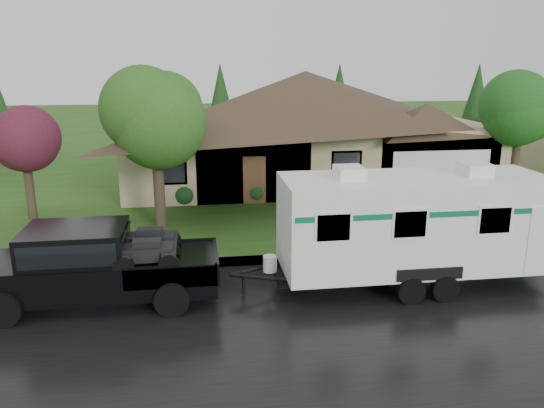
# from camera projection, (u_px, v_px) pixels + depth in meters

# --- Properties ---
(ground) EXTENTS (140.00, 140.00, 0.00)m
(ground) POSITION_uv_depth(u_px,v_px,m) (333.00, 287.00, 15.06)
(ground) COLOR #294E18
(ground) RESTS_ON ground
(road) EXTENTS (140.00, 8.00, 0.01)m
(road) POSITION_uv_depth(u_px,v_px,m) (353.00, 320.00, 13.15)
(road) COLOR black
(road) RESTS_ON ground
(curb) EXTENTS (140.00, 0.50, 0.15)m
(curb) POSITION_uv_depth(u_px,v_px,m) (316.00, 257.00, 17.19)
(curb) COLOR gray
(curb) RESTS_ON ground
(lawn) EXTENTS (140.00, 26.00, 0.15)m
(lawn) POSITION_uv_depth(u_px,v_px,m) (265.00, 176.00, 29.38)
(lawn) COLOR #294E18
(lawn) RESTS_ON ground
(house_main) EXTENTS (19.44, 10.80, 6.90)m
(house_main) POSITION_uv_depth(u_px,v_px,m) (311.00, 114.00, 27.67)
(house_main) COLOR tan
(house_main) RESTS_ON lawn
(tree_left_green) EXTENTS (3.60, 3.60, 5.96)m
(tree_left_green) POSITION_uv_depth(u_px,v_px,m) (155.00, 117.00, 19.09)
(tree_left_green) COLOR #382B1E
(tree_left_green) RESTS_ON lawn
(tree_red) EXTENTS (2.64, 2.64, 4.37)m
(tree_red) POSITION_uv_depth(u_px,v_px,m) (24.00, 143.00, 20.38)
(tree_red) COLOR #382B1E
(tree_red) RESTS_ON lawn
(tree_right_green) EXTENTS (3.35, 3.35, 5.54)m
(tree_right_green) POSITION_uv_depth(u_px,v_px,m) (521.00, 112.00, 24.14)
(tree_right_green) COLOR #382B1E
(tree_right_green) RESTS_ON lawn
(shrub_row) EXTENTS (13.60, 1.00, 1.00)m
(shrub_row) POSITION_uv_depth(u_px,v_px,m) (325.00, 188.00, 24.06)
(shrub_row) COLOR #143814
(shrub_row) RESTS_ON lawn
(pickup_truck) EXTENTS (6.33, 2.40, 2.11)m
(pickup_truck) POSITION_uv_depth(u_px,v_px,m) (90.00, 263.00, 13.82)
(pickup_truck) COLOR black
(pickup_truck) RESTS_ON ground
(travel_trailer) EXTENTS (7.80, 2.74, 3.50)m
(travel_trailer) POSITION_uv_depth(u_px,v_px,m) (413.00, 222.00, 14.85)
(travel_trailer) COLOR white
(travel_trailer) RESTS_ON ground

